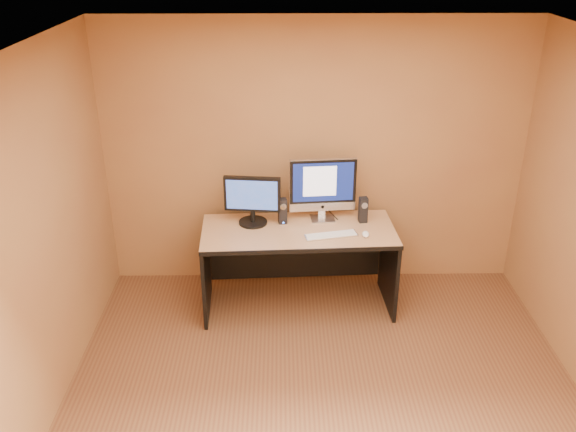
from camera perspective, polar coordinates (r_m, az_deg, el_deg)
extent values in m
plane|color=brown|center=(4.77, 3.52, -17.89)|extent=(4.00, 4.00, 0.00)
plane|color=white|center=(3.54, 4.66, 14.49)|extent=(4.00, 4.00, 0.00)
cube|color=silver|center=(5.38, 4.06, -1.80)|extent=(0.48, 0.22, 0.02)
ellipsoid|color=white|center=(5.41, 7.28, -1.69)|extent=(0.07, 0.12, 0.04)
cylinder|color=black|center=(5.78, 4.19, 0.14)|extent=(0.09, 0.23, 0.01)
cylinder|color=black|center=(5.79, 3.29, 0.22)|extent=(0.11, 0.17, 0.01)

